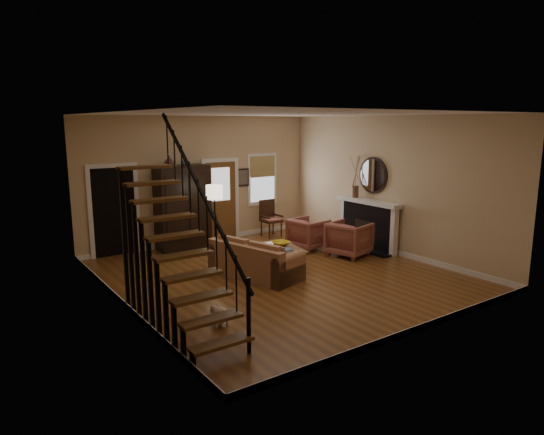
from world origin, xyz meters
TOP-DOWN VIEW (x-y plane):
  - room at (-0.41, 1.76)m, footprint 7.00×7.33m
  - staircase at (-2.78, -1.30)m, footprint 0.94×2.80m
  - fireplace at (3.13, 0.50)m, footprint 0.33×1.95m
  - armoire at (-0.70, 3.15)m, footprint 1.30×0.60m
  - vase_a at (-1.05, 3.05)m, footprint 0.24×0.24m
  - vase_b at (-0.65, 3.05)m, footprint 0.20×0.20m
  - sofa at (-0.45, 0.20)m, footprint 1.33×2.11m
  - coffee_table at (0.41, 0.43)m, footprint 0.86×1.25m
  - bowl at (0.46, 0.58)m, footprint 0.39×0.39m
  - books at (0.29, 0.13)m, footprint 0.21×0.29m
  - armchair_left at (2.26, 0.29)m, footprint 1.10×1.08m
  - armchair_right at (1.88, 1.35)m, footprint 0.95×0.93m
  - floor_lamp at (-0.37, 2.09)m, footprint 0.51×0.51m
  - side_chair at (1.85, 2.95)m, footprint 0.54×0.54m
  - dog at (-2.21, -1.52)m, footprint 0.27×0.41m

SIDE VIEW (x-z plane):
  - dog at x=-2.21m, z-range 0.00..0.28m
  - coffee_table at x=0.41m, z-range 0.00..0.44m
  - sofa at x=-0.45m, z-range 0.00..0.73m
  - armchair_right at x=1.88m, z-range 0.00..0.77m
  - armchair_left at x=2.26m, z-range 0.00..0.82m
  - books at x=0.29m, z-range 0.44..0.50m
  - bowl at x=0.46m, z-range 0.44..0.54m
  - side_chair at x=1.85m, z-range 0.00..1.02m
  - fireplace at x=3.13m, z-range -0.41..1.89m
  - floor_lamp at x=-0.37m, z-range 0.00..1.70m
  - armoire at x=-0.70m, z-range 0.00..2.10m
  - room at x=-0.41m, z-range -0.14..3.16m
  - staircase at x=-2.78m, z-range 0.00..3.20m
  - vase_b at x=-0.65m, z-range 2.10..2.31m
  - vase_a at x=-1.05m, z-range 2.10..2.35m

